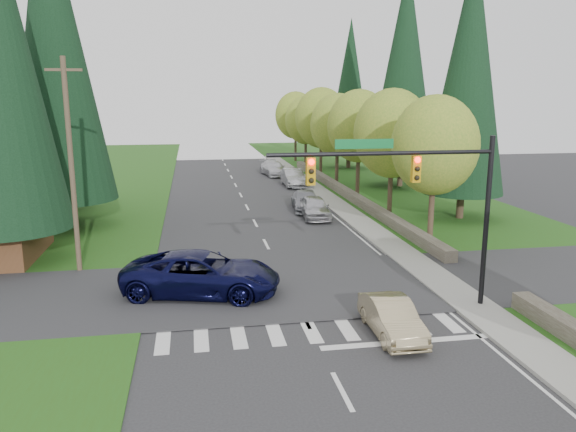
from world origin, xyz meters
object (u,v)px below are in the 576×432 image
object	(u,v)px
suv_navy	(202,274)
parked_car_d	(296,178)
sedan_champagne	(392,318)
parked_car_e	(274,168)
parked_car_b	(306,201)
parked_car_c	(293,178)
parked_car_a	(314,207)

from	to	relation	value
suv_navy	parked_car_d	xyz separation A→B (m)	(9.28, 28.24, -0.20)
sedan_champagne	parked_car_e	size ratio (longest dim) A/B	0.76
suv_navy	parked_car_b	distance (m)	18.70
parked_car_b	parked_car_d	size ratio (longest dim) A/B	1.16
parked_car_c	parked_car_d	xyz separation A→B (m)	(0.26, 0.06, -0.10)
sedan_champagne	parked_car_b	distance (m)	22.29
parked_car_a	parked_car_d	world-z (taller)	parked_car_a
sedan_champagne	parked_car_c	xyz separation A→B (m)	(2.55, 33.49, 0.17)
parked_car_a	suv_navy	bearing A→B (deg)	-117.99
parked_car_c	parked_car_e	world-z (taller)	parked_car_c
sedan_champagne	parked_car_a	xyz separation A→B (m)	(1.48, 19.38, 0.12)
sedan_champagne	parked_car_d	distance (m)	33.67
parked_car_b	parked_car_e	size ratio (longest dim) A/B	0.94
parked_car_e	parked_car_b	bearing A→B (deg)	-98.77
parked_car_b	parked_car_c	xyz separation A→B (m)	(1.07, 11.25, 0.11)
parked_car_d	parked_car_e	xyz separation A→B (m)	(-1.00, 7.43, 0.04)
parked_car_a	parked_car_d	size ratio (longest dim) A/B	1.07
suv_navy	parked_car_a	bearing A→B (deg)	-15.26
parked_car_b	parked_car_c	bearing A→B (deg)	90.35
parked_car_c	parked_car_e	size ratio (longest dim) A/B	0.95
parked_car_e	sedan_champagne	bearing A→B (deg)	-100.31
parked_car_b	suv_navy	bearing A→B (deg)	-109.39
parked_car_b	parked_car_d	world-z (taller)	parked_car_d
parked_car_e	parked_car_d	bearing A→B (deg)	-90.10
parked_car_b	parked_car_d	xyz separation A→B (m)	(1.33, 11.31, 0.01)
parked_car_b	parked_car_c	distance (m)	11.31
parked_car_c	suv_navy	bearing A→B (deg)	-107.50
parked_car_a	parked_car_d	xyz separation A→B (m)	(1.33, 14.17, -0.05)
parked_car_a	parked_car_e	size ratio (longest dim) A/B	0.87
sedan_champagne	suv_navy	bearing A→B (deg)	140.84
parked_car_c	parked_car_e	distance (m)	7.52
parked_car_b	parked_car_d	distance (m)	11.39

